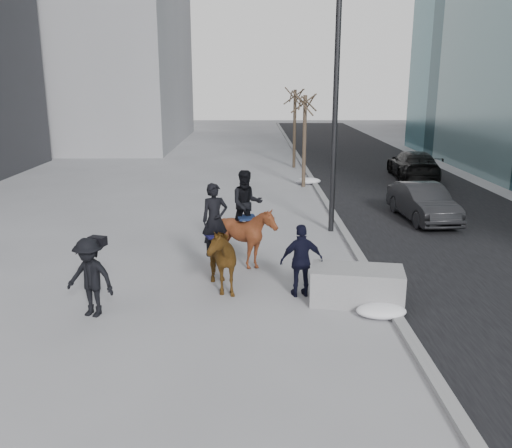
{
  "coord_description": "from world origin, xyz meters",
  "views": [
    {
      "loc": [
        -0.11,
        -11.88,
        4.96
      ],
      "look_at": [
        0.0,
        1.2,
        1.5
      ],
      "focal_mm": 38.0,
      "sensor_mm": 36.0,
      "label": 1
    }
  ],
  "objects_px": {
    "car_near": "(423,202)",
    "mounted_left": "(215,251)",
    "planter": "(357,286)",
    "mounted_right": "(247,229)"
  },
  "relations": [
    {
      "from": "car_near",
      "to": "mounted_right",
      "type": "relative_size",
      "value": 1.53
    },
    {
      "from": "planter",
      "to": "mounted_left",
      "type": "relative_size",
      "value": 0.8
    },
    {
      "from": "planter",
      "to": "car_near",
      "type": "height_order",
      "value": "car_near"
    },
    {
      "from": "planter",
      "to": "car_near",
      "type": "distance_m",
      "value": 8.55
    },
    {
      "from": "mounted_left",
      "to": "mounted_right",
      "type": "bearing_deg",
      "value": 64.9
    },
    {
      "from": "mounted_left",
      "to": "mounted_right",
      "type": "xyz_separation_m",
      "value": [
        0.75,
        1.61,
        0.1
      ]
    },
    {
      "from": "mounted_left",
      "to": "mounted_right",
      "type": "distance_m",
      "value": 1.78
    },
    {
      "from": "planter",
      "to": "mounted_right",
      "type": "bearing_deg",
      "value": 135.23
    },
    {
      "from": "car_near",
      "to": "planter",
      "type": "bearing_deg",
      "value": -121.69
    },
    {
      "from": "car_near",
      "to": "mounted_left",
      "type": "xyz_separation_m",
      "value": [
        -7.16,
        -6.71,
        0.3
      ]
    }
  ]
}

